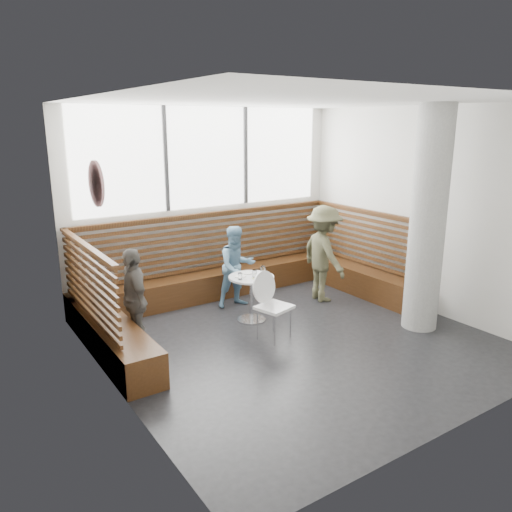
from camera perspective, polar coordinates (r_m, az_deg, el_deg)
room at (r=6.56m, az=4.81°, el=3.21°), size 5.00×5.00×3.20m
booth at (r=8.28m, az=-2.96°, el=-2.82°), size 5.00×2.50×1.44m
concrete_column at (r=7.45m, az=19.04°, el=3.84°), size 0.50×0.50×3.20m
wall_art at (r=5.68m, az=-17.81°, el=7.87°), size 0.03×0.50×0.50m
cafe_table at (r=7.55m, az=-0.53°, el=-3.79°), size 0.69×0.69×0.71m
cafe_chair at (r=6.96m, az=1.75°, el=-4.99°), size 0.45×0.44×0.95m
adult_man at (r=8.44m, az=7.75°, el=0.27°), size 0.74×1.12×1.62m
child_back at (r=8.12m, az=-2.22°, el=-1.23°), size 0.69×0.56×1.34m
child_left at (r=6.76m, az=-13.77°, el=-4.83°), size 0.41×0.84×1.38m
plate_near at (r=7.47m, az=-1.85°, el=-2.33°), size 0.18×0.18×0.01m
plate_far at (r=7.65m, az=-0.95°, el=-1.90°), size 0.20×0.20×0.01m
glass_left at (r=7.32m, az=-1.83°, el=-2.33°), size 0.06×0.06×0.10m
glass_mid at (r=7.44m, az=-0.16°, el=-2.03°), size 0.07×0.07×0.10m
glass_right at (r=7.61m, az=0.79°, el=-1.58°), size 0.07×0.07×0.12m
menu_card at (r=7.39m, az=0.36°, el=-2.56°), size 0.20×0.15×0.00m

